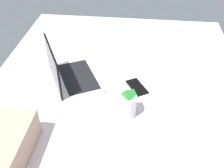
{
  "coord_description": "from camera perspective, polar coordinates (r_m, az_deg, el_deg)",
  "views": [
    {
      "loc": [
        -108.32,
        -10.36,
        109.33
      ],
      "look_at": [
        -1.91,
        1.72,
        24.0
      ],
      "focal_mm": 43.03,
      "sensor_mm": 36.0,
      "label": 1
    }
  ],
  "objects": [
    {
      "name": "snack_cup",
      "position": [
        1.26,
        3.21,
        -4.38
      ],
      "size": [
        9.51,
        9.5,
        13.97
      ],
      "color": "silver",
      "rests_on": "bed_mattress"
    },
    {
      "name": "laptop",
      "position": [
        1.48,
        -9.01,
        1.91
      ],
      "size": [
        39.9,
        35.67,
        23.0
      ],
      "rotation": [
        0.0,
        0.0,
        0.48
      ],
      "color": "silver",
      "rests_on": "bed_mattress"
    },
    {
      "name": "bed_mattress",
      "position": [
        1.48,
        0.75,
        -4.13
      ],
      "size": [
        180.0,
        140.0,
        18.0
      ],
      "primitive_type": "cube",
      "color": "silver",
      "rests_on": "ground"
    },
    {
      "name": "cell_phone",
      "position": [
        1.45,
        5.32,
        -0.63
      ],
      "size": [
        15.51,
        12.99,
        0.8
      ],
      "primitive_type": "cube",
      "rotation": [
        0.0,
        0.0,
        2.11
      ],
      "color": "black",
      "rests_on": "bed_mattress"
    }
  ]
}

